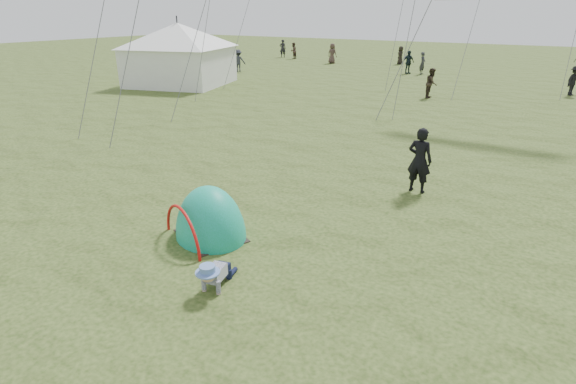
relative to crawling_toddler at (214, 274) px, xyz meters
The scene contains 15 objects.
ground 0.55m from the crawling_toddler, 127.20° to the left, with size 140.00×140.00×0.00m, color #223811.
crawling_toddler is the anchor object (origin of this frame).
popup_tent 2.07m from the crawling_toddler, 132.66° to the left, with size 1.79×1.47×2.32m, color #0A9856.
standing_adult 6.75m from the crawling_toddler, 75.42° to the left, with size 0.65×0.43×1.79m, color black.
event_marquee 24.75m from the crawling_toddler, 135.27° to the left, with size 6.08×6.08×4.18m, color white, non-canonical shape.
crowd_person_0 42.81m from the crawling_toddler, 120.59° to the left, with size 0.66×0.43×1.80m, color black.
crowd_person_2 31.40m from the crawling_toddler, 101.62° to the left, with size 1.03×0.43×1.75m, color black.
crowd_person_4 37.99m from the crawling_toddler, 103.70° to the left, with size 0.78×0.51×1.60m, color black.
crowd_person_7 41.25m from the crawling_toddler, 119.02° to the left, with size 0.78×0.60×1.60m, color #3B2924.
crowd_person_9 26.67m from the crawling_toddler, 79.31° to the left, with size 1.10×0.63×1.70m, color black.
crowd_person_10 37.28m from the crawling_toddler, 113.20° to the left, with size 0.88×0.57×1.80m, color #42312C.
crowd_person_11 23.21m from the crawling_toddler, 132.74° to the left, with size 1.53×0.49×1.65m, color #1D262E.
crowd_person_12 31.39m from the crawling_toddler, 99.63° to the left, with size 0.61×0.40×1.67m, color #2B2C31.
crowd_person_13 21.16m from the crawling_toddler, 95.15° to the left, with size 0.80×0.63×1.65m, color #2E251C.
crowd_person_15 30.83m from the crawling_toddler, 126.62° to the left, with size 1.12×0.64×1.73m, color #282A33.
Camera 1 is at (4.97, -5.50, 4.63)m, focal length 28.00 mm.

